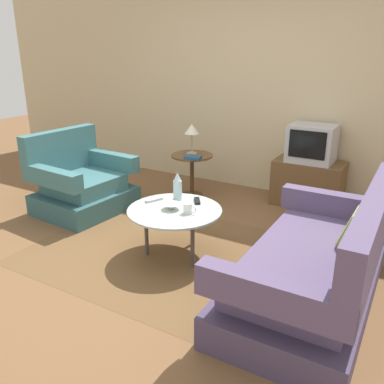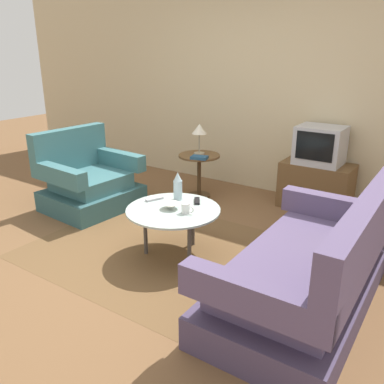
% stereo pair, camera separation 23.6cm
% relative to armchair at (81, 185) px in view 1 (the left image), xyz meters
% --- Properties ---
extents(ground_plane, '(16.00, 16.00, 0.00)m').
position_rel_armchair_xyz_m(ground_plane, '(1.45, -0.41, -0.30)').
color(ground_plane, brown).
extents(back_wall, '(9.00, 0.12, 2.70)m').
position_rel_armchair_xyz_m(back_wall, '(1.45, 1.82, 1.05)').
color(back_wall, '#CCB78E').
rests_on(back_wall, ground).
extents(area_rug, '(2.65, 1.91, 0.00)m').
position_rel_armchair_xyz_m(area_rug, '(1.57, -0.40, -0.30)').
color(area_rug, brown).
rests_on(area_rug, ground).
extents(armchair, '(0.93, 1.06, 0.92)m').
position_rel_armchair_xyz_m(armchair, '(0.00, 0.00, 0.00)').
color(armchair, '#325C60').
rests_on(armchair, ground).
extents(couch, '(0.93, 1.77, 0.93)m').
position_rel_armchair_xyz_m(couch, '(2.87, -0.52, -0.01)').
color(couch, '#4B3E5C').
rests_on(couch, ground).
extents(coffee_table, '(0.85, 0.85, 0.46)m').
position_rel_armchair_xyz_m(coffee_table, '(1.57, -0.40, 0.12)').
color(coffee_table, '#B2C6C1').
rests_on(coffee_table, ground).
extents(side_table, '(0.52, 0.52, 0.55)m').
position_rel_armchair_xyz_m(side_table, '(0.90, 1.04, 0.10)').
color(side_table, brown).
rests_on(side_table, ground).
extents(tv_stand, '(0.81, 0.48, 0.55)m').
position_rel_armchair_xyz_m(tv_stand, '(2.27, 1.50, -0.03)').
color(tv_stand, brown).
rests_on(tv_stand, ground).
extents(television, '(0.52, 0.43, 0.44)m').
position_rel_armchair_xyz_m(television, '(2.27, 1.49, 0.46)').
color(television, '#B7B7BC').
rests_on(television, tv_stand).
extents(table_lamp, '(0.18, 0.18, 0.38)m').
position_rel_armchair_xyz_m(table_lamp, '(0.89, 1.06, 0.54)').
color(table_lamp, '#9E937A').
rests_on(table_lamp, side_table).
extents(vase, '(0.08, 0.08, 0.27)m').
position_rel_armchair_xyz_m(vase, '(1.47, -0.19, 0.29)').
color(vase, silver).
rests_on(vase, coffee_table).
extents(mug, '(0.12, 0.08, 0.09)m').
position_rel_armchair_xyz_m(mug, '(1.72, -0.42, 0.20)').
color(mug, white).
rests_on(mug, coffee_table).
extents(bowl, '(0.17, 0.17, 0.05)m').
position_rel_armchair_xyz_m(bowl, '(1.55, -0.41, 0.18)').
color(bowl, silver).
rests_on(bowl, coffee_table).
extents(tv_remote_dark, '(0.13, 0.16, 0.02)m').
position_rel_armchair_xyz_m(tv_remote_dark, '(1.65, -0.14, 0.17)').
color(tv_remote_dark, black).
rests_on(tv_remote_dark, coffee_table).
extents(tv_remote_silver, '(0.11, 0.18, 0.02)m').
position_rel_armchair_xyz_m(tv_remote_silver, '(1.29, -0.33, 0.17)').
color(tv_remote_silver, '#B2B2B7').
rests_on(tv_remote_silver, coffee_table).
extents(book, '(0.22, 0.18, 0.03)m').
position_rel_armchair_xyz_m(book, '(1.01, 0.87, 0.27)').
color(book, navy).
rests_on(book, side_table).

